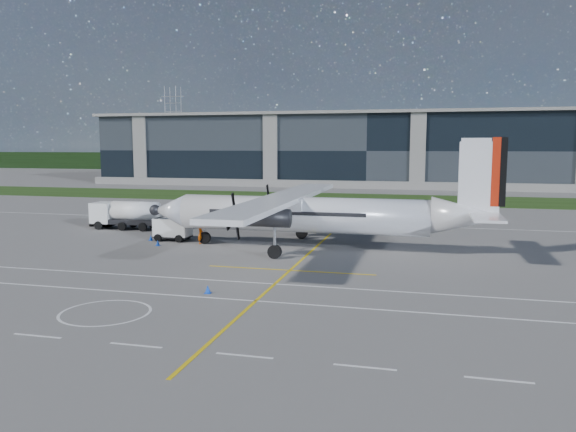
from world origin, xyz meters
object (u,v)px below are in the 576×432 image
safety_cone_nose_port (158,243)px  pylon_west (174,128)px  safety_cone_fwd (151,238)px  safety_cone_nose_stbd (171,235)px  baggage_tug (173,229)px  ground_crew_person (200,232)px  fuel_tanker_truck (122,215)px  turboprop_aircraft (315,194)px  safety_cone_portwing (208,289)px  safety_cone_stbdwing (312,220)px

safety_cone_nose_port → pylon_west: bearing=114.9°
safety_cone_fwd → safety_cone_nose_stbd: same height
baggage_tug → ground_crew_person: (3.20, -1.09, -0.00)m
ground_crew_person → fuel_tanker_truck: bearing=56.8°
turboprop_aircraft → safety_cone_portwing: size_ratio=62.04×
safety_cone_nose_stbd → baggage_tug: bearing=-57.7°
ground_crew_person → safety_cone_fwd: size_ratio=4.11×
fuel_tanker_truck → safety_cone_nose_stbd: fuel_tanker_truck is taller
baggage_tug → safety_cone_portwing: size_ratio=6.85×
baggage_tug → ground_crew_person: 3.38m
ground_crew_person → safety_cone_portwing: 17.05m
safety_cone_nose_stbd → safety_cone_nose_port: bearing=-80.7°
safety_cone_stbdwing → safety_cone_portwing: bearing=-89.6°
baggage_tug → ground_crew_person: bearing=-18.8°
pylon_west → fuel_tanker_truck: (61.21, -141.21, -13.54)m
fuel_tanker_truck → baggage_tug: bearing=-32.3°
turboprop_aircraft → safety_cone_stbdwing: (-3.56, 16.06, -4.40)m
baggage_tug → safety_cone_nose_stbd: baggage_tug is taller
pylon_west → baggage_tug: bearing=-64.6°
ground_crew_person → safety_cone_nose_stbd: size_ratio=4.11×
ground_crew_person → safety_cone_fwd: (-5.13, 0.51, -0.78)m
safety_cone_stbdwing → safety_cone_nose_port: (-10.01, -17.98, 0.00)m
safety_cone_fwd → safety_cone_stbdwing: same height
ground_crew_person → safety_cone_fwd: 5.21m
safety_cone_stbdwing → safety_cone_portwing: same height
pylon_west → ground_crew_person: 165.11m
pylon_west → safety_cone_stbdwing: bearing=-58.8°
pylon_west → safety_cone_nose_stbd: (68.85, -145.39, -14.75)m
safety_cone_fwd → safety_cone_portwing: size_ratio=1.00×
safety_cone_nose_port → safety_cone_fwd: bearing=129.0°
pylon_west → ground_crew_person: pylon_west is taller
fuel_tanker_truck → safety_cone_stbdwing: bearing=28.1°
safety_cone_portwing → baggage_tug: bearing=121.5°
baggage_tug → ground_crew_person: same height
safety_cone_portwing → safety_cone_stbdwing: bearing=90.4°
safety_cone_fwd → turboprop_aircraft: bearing=-1.6°
pylon_west → fuel_tanker_truck: size_ratio=3.86×
safety_cone_fwd → safety_cone_portwing: 20.11m
ground_crew_person → safety_cone_nose_port: ground_crew_person is taller
safety_cone_stbdwing → baggage_tug: bearing=-123.5°
safety_cone_portwing → pylon_west: bearing=116.1°
safety_cone_portwing → safety_cone_nose_stbd: size_ratio=1.00×
turboprop_aircraft → safety_cone_nose_port: bearing=-172.0°
baggage_tug → safety_cone_fwd: size_ratio=6.85×
safety_cone_fwd → safety_cone_stbdwing: (11.91, 15.63, 0.00)m
fuel_tanker_truck → ground_crew_person: 13.18m
turboprop_aircraft → safety_cone_nose_port: size_ratio=62.04×
pylon_west → safety_cone_nose_stbd: pylon_west is taller
ground_crew_person → safety_cone_nose_port: size_ratio=4.11×
turboprop_aircraft → safety_cone_portwing: 16.55m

